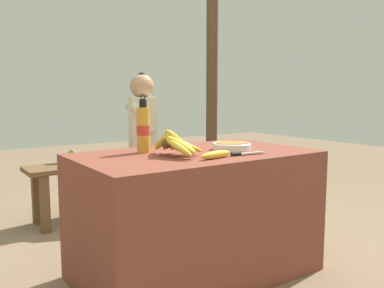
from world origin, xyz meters
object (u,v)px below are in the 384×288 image
at_px(banana_bunch_ripe, 175,143).
at_px(knife, 243,153).
at_px(seated_vendor, 137,132).
at_px(banana_bunch_green, 76,156).
at_px(serving_bowl, 232,146).
at_px(loose_banana_front, 216,155).
at_px(support_post_far, 212,70).
at_px(wooden_bench, 122,169).
at_px(water_bottle, 143,129).

distance_m(banana_bunch_ripe, knife, 0.36).
height_order(seated_vendor, banana_bunch_green, seated_vendor).
height_order(banana_bunch_ripe, seated_vendor, seated_vendor).
bearing_deg(seated_vendor, serving_bowl, 107.33).
bearing_deg(knife, seated_vendor, 89.30).
bearing_deg(seated_vendor, knife, 104.23).
bearing_deg(loose_banana_front, support_post_far, 53.25).
distance_m(wooden_bench, seated_vendor, 0.33).
bearing_deg(banana_bunch_green, knife, -76.10).
height_order(banana_bunch_ripe, serving_bowl, banana_bunch_ripe).
bearing_deg(serving_bowl, knife, -114.42).
distance_m(loose_banana_front, wooden_bench, 1.55).
xyz_separation_m(banana_bunch_ripe, loose_banana_front, (0.13, -0.17, -0.05)).
height_order(serving_bowl, knife, serving_bowl).
relative_size(loose_banana_front, knife, 1.04).
relative_size(serving_bowl, wooden_bench, 0.14).
bearing_deg(support_post_far, water_bottle, -136.77).
xyz_separation_m(banana_bunch_ripe, wooden_bench, (0.32, 1.34, -0.37)).
distance_m(seated_vendor, banana_bunch_green, 0.54).
bearing_deg(loose_banana_front, seated_vendor, 77.72).
relative_size(banana_bunch_ripe, serving_bowl, 1.62).
height_order(loose_banana_front, wooden_bench, loose_banana_front).
relative_size(seated_vendor, banana_bunch_green, 3.84).
xyz_separation_m(loose_banana_front, support_post_far, (1.41, 1.89, 0.55)).
height_order(water_bottle, wooden_bench, water_bottle).
bearing_deg(seated_vendor, wooden_bench, 12.79).
bearing_deg(water_bottle, banana_bunch_green, 89.78).
relative_size(serving_bowl, support_post_far, 0.09).
relative_size(water_bottle, seated_vendor, 0.27).
bearing_deg(serving_bowl, water_bottle, 159.18).
xyz_separation_m(banana_bunch_ripe, banana_bunch_green, (-0.06, 1.34, -0.23)).
xyz_separation_m(banana_bunch_ripe, serving_bowl, (0.40, 0.03, -0.05)).
relative_size(banana_bunch_green, support_post_far, 0.12).
distance_m(water_bottle, seated_vendor, 1.23).
relative_size(knife, banana_bunch_green, 0.68).
bearing_deg(support_post_far, knife, -123.14).
xyz_separation_m(knife, seated_vendor, (0.15, 1.49, -0.01)).
relative_size(wooden_bench, seated_vendor, 1.30).
bearing_deg(banana_bunch_ripe, knife, -28.34).
xyz_separation_m(wooden_bench, seated_vendor, (0.13, -0.02, 0.30)).
height_order(knife, banana_bunch_green, knife).
height_order(banana_bunch_ripe, loose_banana_front, banana_bunch_ripe).
relative_size(banana_bunch_ripe, banana_bunch_green, 1.17).
relative_size(serving_bowl, loose_banana_front, 1.02).
bearing_deg(banana_bunch_ripe, serving_bowl, 4.34).
distance_m(wooden_bench, banana_bunch_green, 0.41).
xyz_separation_m(water_bottle, seated_vendor, (0.52, 1.11, -0.13)).
bearing_deg(support_post_far, wooden_bench, -162.50).
bearing_deg(serving_bowl, loose_banana_front, -143.43).
height_order(knife, wooden_bench, knife).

